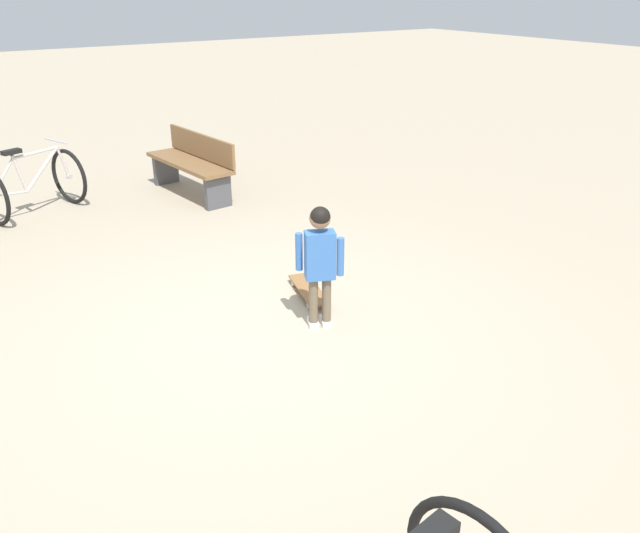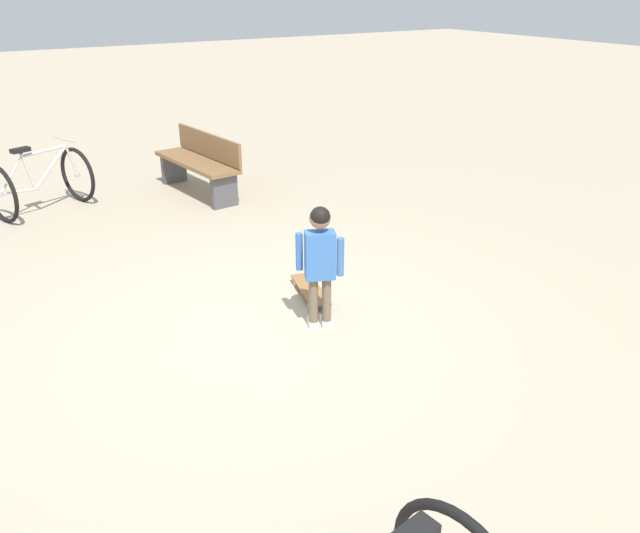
{
  "view_description": "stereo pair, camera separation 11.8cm",
  "coord_description": "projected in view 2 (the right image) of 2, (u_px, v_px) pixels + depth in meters",
  "views": [
    {
      "loc": [
        2.12,
        4.14,
        2.69
      ],
      "look_at": [
        -0.52,
        0.16,
        0.55
      ],
      "focal_mm": 36.4,
      "sensor_mm": 36.0,
      "label": 1
    },
    {
      "loc": [
        2.03,
        4.2,
        2.69
      ],
      "look_at": [
        -0.52,
        0.16,
        0.55
      ],
      "focal_mm": 36.4,
      "sensor_mm": 36.0,
      "label": 2
    }
  ],
  "objects": [
    {
      "name": "ground_plane",
      "position": [
        256.0,
        335.0,
        5.33
      ],
      "size": [
        50.0,
        50.0,
        0.0
      ],
      "primitive_type": "plane",
      "color": "tan"
    },
    {
      "name": "child_person",
      "position": [
        320.0,
        254.0,
        5.19
      ],
      "size": [
        0.29,
        0.33,
        1.06
      ],
      "color": "brown",
      "rests_on": "ground"
    },
    {
      "name": "skateboard",
      "position": [
        310.0,
        290.0,
        5.96
      ],
      "size": [
        0.36,
        0.71,
        0.07
      ],
      "color": "olive",
      "rests_on": "ground"
    },
    {
      "name": "bicycle_far",
      "position": [
        41.0,
        182.0,
        7.98
      ],
      "size": [
        1.25,
        1.03,
        0.85
      ],
      "color": "black",
      "rests_on": "ground"
    },
    {
      "name": "street_bench",
      "position": [
        200.0,
        163.0,
        8.64
      ],
      "size": [
        0.6,
        1.64,
        0.8
      ],
      "color": "brown",
      "rests_on": "ground"
    }
  ]
}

